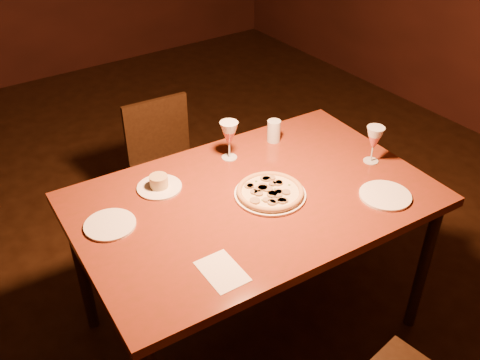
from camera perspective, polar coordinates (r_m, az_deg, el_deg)
floor at (r=2.91m, az=-6.03°, el=-14.55°), size 7.00×7.00×0.00m
dining_table at (r=2.36m, az=1.46°, el=-3.10°), size 1.58×1.07×0.82m
chair_far at (r=3.23m, az=-7.77°, el=1.90°), size 0.43×0.43×0.83m
pizza_plate at (r=2.31m, az=3.24°, el=-1.29°), size 0.31×0.31×0.03m
ramekin_saucer at (r=2.38m, az=-8.62°, el=-0.45°), size 0.20×0.20×0.06m
wine_glass_far at (r=2.53m, az=-1.16°, el=4.24°), size 0.09×0.09×0.19m
wine_glass_right at (r=2.58m, az=14.04°, el=3.68°), size 0.08×0.08×0.18m
water_tumbler at (r=2.69m, az=3.63°, el=5.25°), size 0.07×0.07×0.11m
side_plate_left at (r=2.22m, az=-13.70°, el=-4.66°), size 0.21×0.21×0.01m
side_plate_near at (r=2.39m, az=15.23°, el=-1.61°), size 0.22×0.22×0.01m
menu_card at (r=1.96m, az=-1.92°, el=-9.70°), size 0.14×0.20×0.00m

